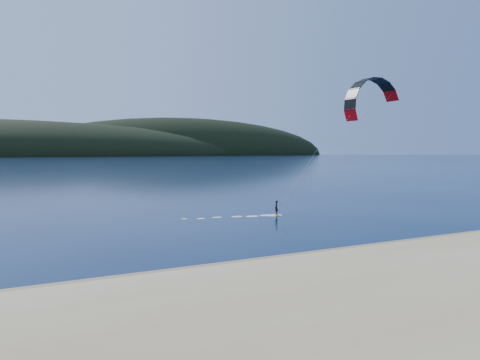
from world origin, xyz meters
name	(u,v)px	position (x,y,z in m)	size (l,w,h in m)	color
ground	(244,293)	(0.00, 0.00, 0.00)	(1800.00, 1800.00, 0.00)	#071338
wet_sand	(210,270)	(0.00, 4.50, 0.05)	(220.00, 2.50, 0.10)	#928155
headland	(34,156)	(0.63, 745.28, 0.00)	(1200.00, 310.00, 140.00)	black
kitesurfer_near	(366,112)	(24.80, 18.53, 11.56)	(24.56, 6.78, 16.03)	gold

